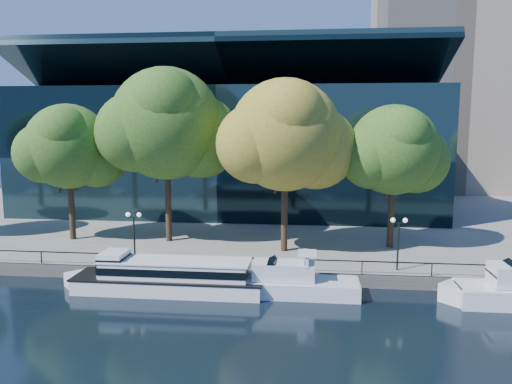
# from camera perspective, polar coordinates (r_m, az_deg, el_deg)

# --- Properties ---
(ground) EXTENTS (160.00, 160.00, 0.00)m
(ground) POSITION_cam_1_polar(r_m,az_deg,el_deg) (35.74, -4.03, -11.87)
(ground) COLOR black
(ground) RESTS_ON ground
(promenade) EXTENTS (90.00, 67.08, 1.00)m
(promenade) POSITION_cam_1_polar(r_m,az_deg,el_deg) (70.64, 1.20, -1.35)
(promenade) COLOR slate
(promenade) RESTS_ON ground
(railing) EXTENTS (88.20, 0.08, 0.99)m
(railing) POSITION_cam_1_polar(r_m,az_deg,el_deg) (38.19, -3.19, -7.48)
(railing) COLOR black
(railing) RESTS_ON promenade
(convention_building) EXTENTS (50.00, 24.57, 21.43)m
(convention_building) POSITION_cam_1_polar(r_m,az_deg,el_deg) (65.68, -2.63, 4.95)
(convention_building) COLOR black
(convention_building) RESTS_ON ground
(tour_boat) EXTENTS (14.98, 3.34, 2.84)m
(tour_boat) POSITION_cam_1_polar(r_m,az_deg,el_deg) (36.95, -10.46, -9.33)
(tour_boat) COLOR white
(tour_boat) RESTS_ON ground
(cruiser_near) EXTENTS (10.67, 2.75, 3.09)m
(cruiser_near) POSITION_cam_1_polar(r_m,az_deg,el_deg) (35.84, 3.26, -10.18)
(cruiser_near) COLOR silver
(cruiser_near) RESTS_ON ground
(tree_1) EXTENTS (9.88, 8.10, 12.78)m
(tree_1) POSITION_cam_1_polar(r_m,az_deg,el_deg) (49.67, -20.51, 4.70)
(tree_1) COLOR black
(tree_1) RESTS_ON promenade
(tree_2) EXTENTS (12.81, 10.51, 16.06)m
(tree_2) POSITION_cam_1_polar(r_m,az_deg,el_deg) (46.47, -9.99, 7.42)
(tree_2) COLOR black
(tree_2) RESTS_ON promenade
(tree_3) EXTENTS (11.90, 9.76, 14.79)m
(tree_3) POSITION_cam_1_polar(r_m,az_deg,el_deg) (42.25, 3.59, 6.25)
(tree_3) COLOR black
(tree_3) RESTS_ON promenade
(tree_4) EXTENTS (9.83, 8.06, 12.62)m
(tree_4) POSITION_cam_1_polar(r_m,az_deg,el_deg) (45.18, 15.64, 4.43)
(tree_4) COLOR black
(tree_4) RESTS_ON promenade
(lamp_1) EXTENTS (1.26, 0.36, 4.03)m
(lamp_1) POSITION_cam_1_polar(r_m,az_deg,el_deg) (40.84, -13.79, -3.72)
(lamp_1) COLOR black
(lamp_1) RESTS_ON promenade
(lamp_2) EXTENTS (1.26, 0.36, 4.03)m
(lamp_2) POSITION_cam_1_polar(r_m,az_deg,el_deg) (39.00, 15.98, -4.37)
(lamp_2) COLOR black
(lamp_2) RESTS_ON promenade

